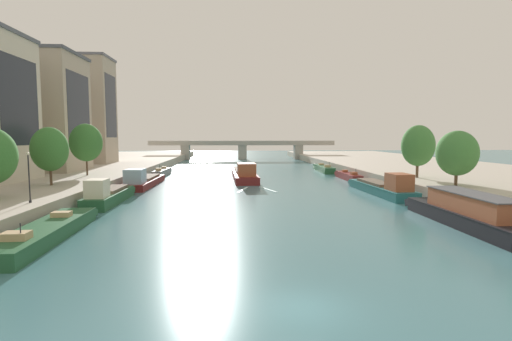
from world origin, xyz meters
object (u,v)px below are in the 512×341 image
object	(u,v)px
tree_right_nearest	(457,153)
bridge_far	(242,147)
moored_boat_left_second	(109,195)
tree_left_nearest	(50,149)
barge_midriver	(244,174)
moored_boat_right_end	(382,187)
moored_boat_right_upstream	(467,212)
lamppost_left_bank	(29,175)
moored_boat_left_midway	(162,172)
moored_boat_right_far	(348,176)
moored_boat_left_gap_after	(143,181)
moored_boat_right_midway	(323,169)
tree_left_far	(86,143)
tree_right_end_of_row	(418,146)
moored_boat_left_lone	(46,232)

from	to	relation	value
tree_right_nearest	bridge_far	size ratio (longest dim) A/B	0.10
moored_boat_left_second	tree_left_nearest	distance (m)	9.56
barge_midriver	moored_boat_right_end	xyz separation A→B (m)	(17.70, -19.33, -0.04)
moored_boat_right_upstream	barge_midriver	bearing A→B (deg)	115.34
moored_boat_right_upstream	lamppost_left_bank	world-z (taller)	lamppost_left_bank
bridge_far	barge_midriver	bearing A→B (deg)	-91.03
moored_boat_left_second	barge_midriver	bearing A→B (deg)	56.45
moored_boat_left_second	tree_left_nearest	size ratio (longest dim) A/B	1.86
moored_boat_left_midway	moored_boat_right_end	bearing A→B (deg)	-38.11
moored_boat_right_far	bridge_far	bearing A→B (deg)	105.31
moored_boat_left_second	tree_left_nearest	xyz separation A→B (m)	(-7.57, 2.76, 5.14)
moored_boat_left_gap_after	moored_boat_right_midway	distance (m)	40.84
moored_boat_right_upstream	lamppost_left_bank	xyz separation A→B (m)	(-37.57, 3.63, 3.02)
moored_boat_left_second	tree_right_nearest	world-z (taller)	tree_right_nearest
tree_left_nearest	moored_boat_left_midway	bearing A→B (deg)	74.64
moored_boat_left_midway	bridge_far	world-z (taller)	bridge_far
tree_right_nearest	lamppost_left_bank	world-z (taller)	tree_right_nearest
tree_left_nearest	tree_left_far	size ratio (longest dim) A/B	0.89
moored_boat_left_second	moored_boat_left_gap_after	bearing A→B (deg)	88.81
moored_boat_right_midway	lamppost_left_bank	bearing A→B (deg)	-127.98
tree_left_far	bridge_far	xyz separation A→B (m)	(25.13, 71.12, -2.67)
tree_right_nearest	moored_boat_left_second	bearing A→B (deg)	179.21
barge_midriver	moored_boat_right_end	distance (m)	26.21
tree_left_nearest	bridge_far	bearing A→B (deg)	73.42
moored_boat_right_upstream	moored_boat_left_midway	bearing A→B (deg)	127.06
barge_midriver	tree_left_nearest	bearing A→B (deg)	-137.70
barge_midriver	tree_right_nearest	xyz separation A→B (m)	(24.34, -24.87, 4.66)
moored_boat_right_far	tree_right_end_of_row	xyz separation A→B (m)	(5.71, -13.94, 5.71)
moored_boat_left_lone	moored_boat_left_midway	xyz separation A→B (m)	(-0.11, 46.73, 0.09)
moored_boat_left_lone	lamppost_left_bank	xyz separation A→B (m)	(-4.04, 5.82, 3.66)
barge_midriver	bridge_far	distance (m)	61.84
moored_boat_left_midway	moored_boat_right_upstream	xyz separation A→B (m)	(33.64, -44.55, 0.55)
lamppost_left_bank	tree_right_nearest	bearing A→B (deg)	11.60
moored_boat_right_upstream	tree_right_nearest	world-z (taller)	tree_right_nearest
moored_boat_left_second	moored_boat_right_midway	bearing A→B (deg)	48.63
tree_right_end_of_row	moored_boat_left_gap_after	bearing A→B (deg)	170.67
tree_right_end_of_row	bridge_far	xyz separation A→B (m)	(-23.07, 77.33, -2.29)
tree_left_nearest	moored_boat_right_end	bearing A→B (deg)	3.07
moored_boat_right_end	tree_right_nearest	distance (m)	9.84
moored_boat_left_second	moored_boat_left_gap_after	world-z (taller)	moored_boat_left_second
barge_midriver	moored_boat_left_lone	world-z (taller)	barge_midriver
tree_left_nearest	tree_left_far	xyz separation A→B (m)	(-0.32, 12.19, 0.61)
moored_boat_right_far	tree_right_nearest	xyz separation A→B (m)	(5.87, -23.23, 5.03)
tree_right_nearest	moored_boat_left_lone	bearing A→B (deg)	-159.64
barge_midriver	moored_boat_right_midway	xyz separation A→B (m)	(17.80, 14.20, -0.32)
moored_boat_left_gap_after	moored_boat_right_end	world-z (taller)	moored_boat_right_end
moored_boat_left_lone	moored_boat_right_midway	xyz separation A→B (m)	(33.54, 53.94, 0.08)
moored_boat_right_midway	moored_boat_right_upstream	bearing A→B (deg)	-90.01
moored_boat_right_end	tree_right_end_of_row	size ratio (longest dim) A/B	2.23
tree_left_far	tree_right_nearest	xyz separation A→B (m)	(48.35, -15.50, -1.07)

